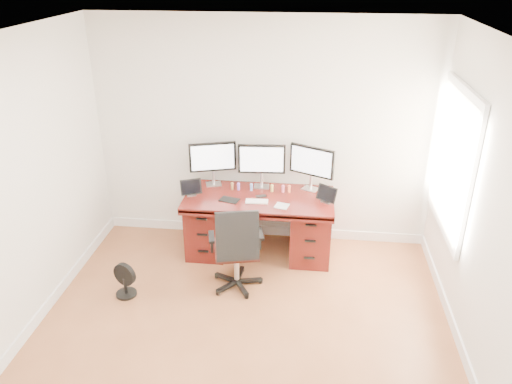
# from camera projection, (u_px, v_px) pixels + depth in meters

# --- Properties ---
(ground) EXTENTS (4.50, 4.50, 0.00)m
(ground) POSITION_uv_depth(u_px,v_px,m) (236.00, 361.00, 4.40)
(ground) COLOR #925A38
(ground) RESTS_ON ground
(back_wall) EXTENTS (4.00, 0.10, 2.70)m
(back_wall) POSITION_uv_depth(u_px,v_px,m) (263.00, 134.00, 5.84)
(back_wall) COLOR white
(back_wall) RESTS_ON ground
(right_wall) EXTENTS (0.10, 4.50, 2.70)m
(right_wall) POSITION_uv_depth(u_px,v_px,m) (501.00, 236.00, 3.71)
(right_wall) COLOR white
(right_wall) RESTS_ON ground
(desk) EXTENTS (1.70, 0.80, 0.75)m
(desk) POSITION_uv_depth(u_px,v_px,m) (259.00, 222.00, 5.87)
(desk) COLOR #4C120F
(desk) RESTS_ON ground
(office_chair) EXTENTS (0.63, 0.63, 0.99)m
(office_chair) POSITION_uv_depth(u_px,v_px,m) (237.00, 262.00, 5.25)
(office_chair) COLOR black
(office_chair) RESTS_ON ground
(floor_fan) EXTENTS (0.26, 0.22, 0.37)m
(floor_fan) POSITION_uv_depth(u_px,v_px,m) (125.00, 281.00, 5.19)
(floor_fan) COLOR black
(floor_fan) RESTS_ON ground
(monitor_left) EXTENTS (0.54, 0.20, 0.53)m
(monitor_left) POSITION_uv_depth(u_px,v_px,m) (213.00, 158.00, 5.85)
(monitor_left) COLOR silver
(monitor_left) RESTS_ON desk
(monitor_center) EXTENTS (0.55, 0.15, 0.53)m
(monitor_center) POSITION_uv_depth(u_px,v_px,m) (262.00, 161.00, 5.79)
(monitor_center) COLOR silver
(monitor_center) RESTS_ON desk
(monitor_right) EXTENTS (0.51, 0.27, 0.53)m
(monitor_right) POSITION_uv_depth(u_px,v_px,m) (312.00, 163.00, 5.73)
(monitor_right) COLOR silver
(monitor_right) RESTS_ON desk
(tablet_left) EXTENTS (0.25, 0.16, 0.19)m
(tablet_left) POSITION_uv_depth(u_px,v_px,m) (191.00, 188.00, 5.70)
(tablet_left) COLOR silver
(tablet_left) RESTS_ON desk
(tablet_right) EXTENTS (0.24, 0.19, 0.19)m
(tablet_right) POSITION_uv_depth(u_px,v_px,m) (327.00, 195.00, 5.53)
(tablet_right) COLOR silver
(tablet_right) RESTS_ON desk
(keyboard) EXTENTS (0.26, 0.12, 0.01)m
(keyboard) POSITION_uv_depth(u_px,v_px,m) (257.00, 201.00, 5.57)
(keyboard) COLOR white
(keyboard) RESTS_ON desk
(trackpad) EXTENTS (0.17, 0.17, 0.01)m
(trackpad) POSITION_uv_depth(u_px,v_px,m) (282.00, 206.00, 5.47)
(trackpad) COLOR silver
(trackpad) RESTS_ON desk
(drawing_tablet) EXTENTS (0.24, 0.19, 0.01)m
(drawing_tablet) POSITION_uv_depth(u_px,v_px,m) (229.00, 200.00, 5.61)
(drawing_tablet) COLOR black
(drawing_tablet) RESTS_ON desk
(phone) EXTENTS (0.13, 0.10, 0.01)m
(phone) POSITION_uv_depth(u_px,v_px,m) (261.00, 196.00, 5.69)
(phone) COLOR black
(phone) RESTS_ON desk
(figurine_brown) EXTENTS (0.04, 0.04, 0.09)m
(figurine_brown) POSITION_uv_depth(u_px,v_px,m) (232.00, 186.00, 5.84)
(figurine_brown) COLOR brown
(figurine_brown) RESTS_ON desk
(figurine_purple) EXTENTS (0.04, 0.04, 0.09)m
(figurine_purple) POSITION_uv_depth(u_px,v_px,m) (238.00, 186.00, 5.83)
(figurine_purple) COLOR #9B63E3
(figurine_purple) RESTS_ON desk
(figurine_blue) EXTENTS (0.04, 0.04, 0.09)m
(figurine_blue) POSITION_uv_depth(u_px,v_px,m) (251.00, 187.00, 5.82)
(figurine_blue) COLOR #6187D8
(figurine_blue) RESTS_ON desk
(figurine_yellow) EXTENTS (0.04, 0.04, 0.09)m
(figurine_yellow) POSITION_uv_depth(u_px,v_px,m) (272.00, 188.00, 5.79)
(figurine_yellow) COLOR #D3B853
(figurine_yellow) RESTS_ON desk
(figurine_pink) EXTENTS (0.04, 0.04, 0.09)m
(figurine_pink) POSITION_uv_depth(u_px,v_px,m) (283.00, 188.00, 5.78)
(figurine_pink) COLOR pink
(figurine_pink) RESTS_ON desk
(figurine_orange) EXTENTS (0.04, 0.04, 0.09)m
(figurine_orange) POSITION_uv_depth(u_px,v_px,m) (289.00, 188.00, 5.77)
(figurine_orange) COLOR #FA7343
(figurine_orange) RESTS_ON desk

